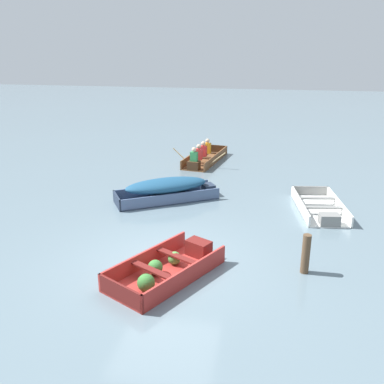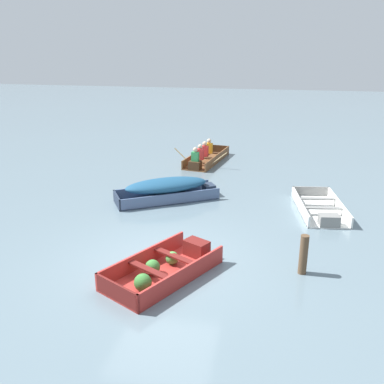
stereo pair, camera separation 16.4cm
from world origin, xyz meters
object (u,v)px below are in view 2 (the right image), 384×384
(skiff_white_near_moored, at_px, (320,209))
(skiff_slate_blue_mid_moored, at_px, (168,188))
(mooring_post, at_px, (303,255))
(rowboat_wooden_brown_with_crew, at_px, (205,157))
(dinghy_red_foreground, at_px, (164,268))

(skiff_white_near_moored, relative_size, skiff_slate_blue_mid_moored, 0.85)
(skiff_slate_blue_mid_moored, distance_m, mooring_post, 5.61)
(skiff_slate_blue_mid_moored, distance_m, rowboat_wooden_brown_with_crew, 4.69)
(dinghy_red_foreground, relative_size, mooring_post, 3.23)
(dinghy_red_foreground, relative_size, rowboat_wooden_brown_with_crew, 0.87)
(skiff_white_near_moored, xyz_separation_m, mooring_post, (-0.65, -3.73, 0.33))
(skiff_white_near_moored, distance_m, mooring_post, 3.80)
(skiff_slate_blue_mid_moored, bearing_deg, dinghy_red_foreground, -76.09)
(rowboat_wooden_brown_with_crew, distance_m, mooring_post, 9.31)
(skiff_slate_blue_mid_moored, height_order, mooring_post, mooring_post)
(skiff_white_near_moored, bearing_deg, mooring_post, -99.94)
(skiff_white_near_moored, bearing_deg, rowboat_wooden_brown_with_crew, 131.84)
(mooring_post, bearing_deg, skiff_white_near_moored, 80.06)
(skiff_white_near_moored, distance_m, skiff_slate_blue_mid_moored, 4.71)
(skiff_slate_blue_mid_moored, height_order, rowboat_wooden_brown_with_crew, rowboat_wooden_brown_with_crew)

